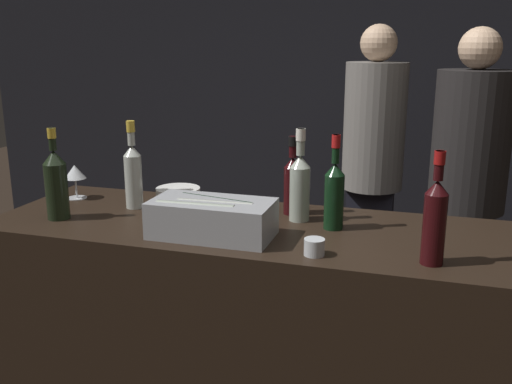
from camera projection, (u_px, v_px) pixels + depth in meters
name	position (u px, v px, depth m)	size (l,w,h in m)	color
wall_back_chalkboard	(350.00, 77.00, 4.33)	(6.40, 0.06, 2.80)	black
bar_counter	(254.00, 344.00, 2.26)	(2.01, 0.67, 0.99)	black
ice_bin_with_bottles	(211.00, 216.00, 2.00)	(0.43, 0.22, 0.13)	#9EA0A5
bowl_white	(178.00, 195.00, 2.41)	(0.19, 0.19, 0.07)	white
wine_glass	(75.00, 173.00, 2.47)	(0.09, 0.09, 0.15)	silver
candle_votive	(314.00, 247.00, 1.83)	(0.07, 0.07, 0.05)	silver
rose_wine_bottle	(133.00, 173.00, 2.33)	(0.07, 0.07, 0.36)	#B2B7AD
white_wine_bottle	(300.00, 184.00, 2.16)	(0.08, 0.08, 0.35)	#9EA899
champagne_bottle	(56.00, 183.00, 2.18)	(0.09, 0.09, 0.35)	black
red_wine_bottle_burgundy	(334.00, 192.00, 2.06)	(0.07, 0.07, 0.35)	black
red_wine_bottle_black_foil	(292.00, 181.00, 2.25)	(0.07, 0.07, 0.31)	black
red_wine_bottle_tall	(435.00, 218.00, 1.73)	(0.07, 0.07, 0.35)	black
person_in_hoodie	(468.00, 179.00, 2.99)	(0.39, 0.39, 1.73)	black
person_blond_tee	(373.00, 159.00, 3.38)	(0.36, 0.36, 1.75)	black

